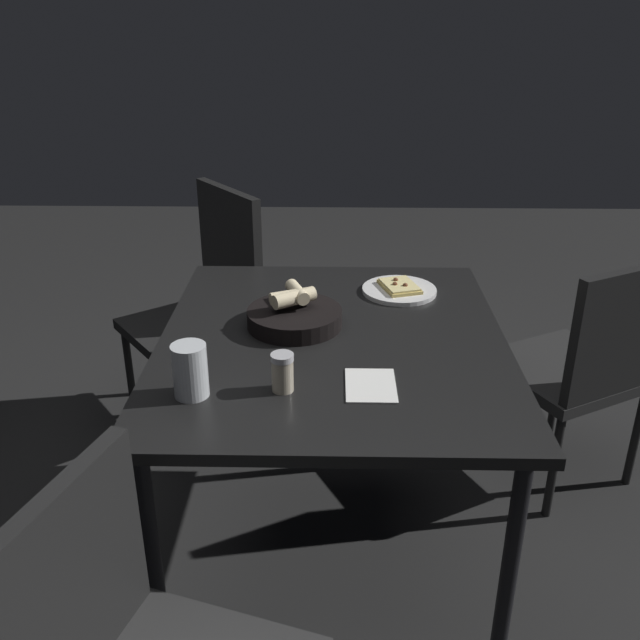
% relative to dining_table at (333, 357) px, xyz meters
% --- Properties ---
extents(ground, '(8.00, 8.00, 0.00)m').
position_rel_dining_table_xyz_m(ground, '(0.00, 0.00, -0.68)').
color(ground, black).
extents(dining_table, '(1.10, 0.94, 0.75)m').
position_rel_dining_table_xyz_m(dining_table, '(0.00, 0.00, 0.00)').
color(dining_table, black).
rests_on(dining_table, ground).
extents(pizza_plate, '(0.23, 0.23, 0.04)m').
position_rel_dining_table_xyz_m(pizza_plate, '(0.32, -0.21, 0.07)').
color(pizza_plate, white).
rests_on(pizza_plate, dining_table).
extents(bread_basket, '(0.27, 0.27, 0.11)m').
position_rel_dining_table_xyz_m(bread_basket, '(0.07, 0.11, 0.10)').
color(bread_basket, black).
rests_on(bread_basket, dining_table).
extents(beer_glass, '(0.08, 0.08, 0.13)m').
position_rel_dining_table_xyz_m(beer_glass, '(-0.31, 0.33, 0.12)').
color(beer_glass, silver).
rests_on(beer_glass, dining_table).
extents(pepper_shaker, '(0.05, 0.05, 0.09)m').
position_rel_dining_table_xyz_m(pepper_shaker, '(-0.29, 0.12, 0.11)').
color(pepper_shaker, '#BFB299').
rests_on(pepper_shaker, dining_table).
extents(napkin, '(0.16, 0.12, 0.00)m').
position_rel_dining_table_xyz_m(napkin, '(-0.27, -0.09, 0.07)').
color(napkin, white).
rests_on(napkin, dining_table).
extents(chair_far, '(0.59, 0.59, 0.86)m').
position_rel_dining_table_xyz_m(chair_far, '(0.36, -0.84, -0.19)').
color(chair_far, '#242424').
rests_on(chair_far, ground).
extents(chair_spare, '(0.62, 0.62, 0.95)m').
position_rel_dining_table_xyz_m(chair_spare, '(0.78, 0.49, -0.16)').
color(chair_spare, black).
rests_on(chair_spare, ground).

